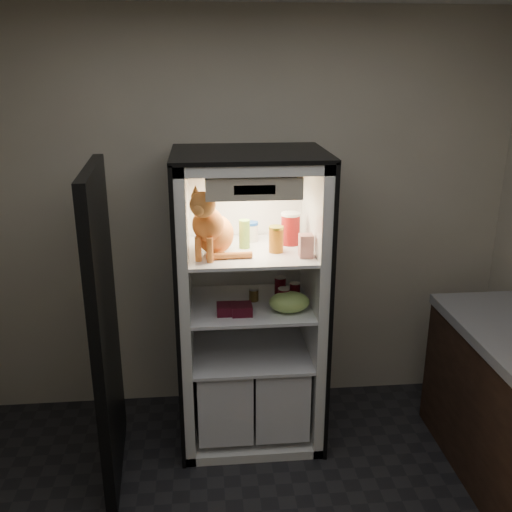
{
  "coord_description": "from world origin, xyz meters",
  "views": [
    {
      "loc": [
        -0.27,
        -1.92,
        2.36
      ],
      "look_at": [
        0.03,
        1.32,
        1.25
      ],
      "focal_mm": 40.0,
      "sensor_mm": 36.0,
      "label": 1
    }
  ],
  "objects_px": {
    "mayo_tub": "(251,231)",
    "soda_can_c": "(284,298)",
    "salsa_jar": "(276,239)",
    "cream_carton": "(306,246)",
    "soda_can_a": "(280,287)",
    "condiment_jar": "(254,294)",
    "grape_bag": "(289,302)",
    "tabby_cat": "(212,228)",
    "pepper_jar": "(290,229)",
    "parmesan_shaker": "(244,234)",
    "berry_box_left": "(227,309)",
    "refrigerator": "(250,321)",
    "berry_box_right": "(242,309)",
    "soda_can_b": "(295,292)"
  },
  "relations": [
    {
      "from": "soda_can_b",
      "to": "parmesan_shaker",
      "type": "bearing_deg",
      "value": 175.52
    },
    {
      "from": "tabby_cat",
      "to": "soda_can_a",
      "type": "relative_size",
      "value": 3.26
    },
    {
      "from": "refrigerator",
      "to": "soda_can_b",
      "type": "distance_m",
      "value": 0.35
    },
    {
      "from": "berry_box_right",
      "to": "grape_bag",
      "type": "bearing_deg",
      "value": 1.71
    },
    {
      "from": "mayo_tub",
      "to": "berry_box_right",
      "type": "xyz_separation_m",
      "value": [
        -0.08,
        -0.33,
        -0.38
      ]
    },
    {
      "from": "refrigerator",
      "to": "berry_box_left",
      "type": "bearing_deg",
      "value": -127.32
    },
    {
      "from": "soda_can_a",
      "to": "berry_box_left",
      "type": "height_order",
      "value": "soda_can_a"
    },
    {
      "from": "soda_can_a",
      "to": "condiment_jar",
      "type": "xyz_separation_m",
      "value": [
        -0.17,
        -0.05,
        -0.03
      ]
    },
    {
      "from": "soda_can_a",
      "to": "soda_can_b",
      "type": "xyz_separation_m",
      "value": [
        0.08,
        -0.07,
        -0.01
      ]
    },
    {
      "from": "mayo_tub",
      "to": "parmesan_shaker",
      "type": "bearing_deg",
      "value": -111.24
    },
    {
      "from": "parmesan_shaker",
      "to": "mayo_tub",
      "type": "distance_m",
      "value": 0.15
    },
    {
      "from": "parmesan_shaker",
      "to": "grape_bag",
      "type": "distance_m",
      "value": 0.49
    },
    {
      "from": "pepper_jar",
      "to": "grape_bag",
      "type": "distance_m",
      "value": 0.45
    },
    {
      "from": "soda_can_a",
      "to": "soda_can_c",
      "type": "relative_size",
      "value": 1.02
    },
    {
      "from": "refrigerator",
      "to": "parmesan_shaker",
      "type": "xyz_separation_m",
      "value": [
        -0.03,
        -0.02,
        0.59
      ]
    },
    {
      "from": "berry_box_left",
      "to": "cream_carton",
      "type": "bearing_deg",
      "value": -2.57
    },
    {
      "from": "mayo_tub",
      "to": "soda_can_c",
      "type": "distance_m",
      "value": 0.47
    },
    {
      "from": "refrigerator",
      "to": "pepper_jar",
      "type": "bearing_deg",
      "value": 5.97
    },
    {
      "from": "soda_can_a",
      "to": "berry_box_right",
      "type": "xyz_separation_m",
      "value": [
        -0.26,
        -0.24,
        -0.04
      ]
    },
    {
      "from": "soda_can_b",
      "to": "condiment_jar",
      "type": "bearing_deg",
      "value": 174.77
    },
    {
      "from": "soda_can_b",
      "to": "soda_can_c",
      "type": "relative_size",
      "value": 0.9
    },
    {
      "from": "refrigerator",
      "to": "condiment_jar",
      "type": "height_order",
      "value": "refrigerator"
    },
    {
      "from": "condiment_jar",
      "to": "berry_box_right",
      "type": "xyz_separation_m",
      "value": [
        -0.09,
        -0.19,
        -0.01
      ]
    },
    {
      "from": "mayo_tub",
      "to": "cream_carton",
      "type": "distance_m",
      "value": 0.44
    },
    {
      "from": "condiment_jar",
      "to": "grape_bag",
      "type": "bearing_deg",
      "value": -43.11
    },
    {
      "from": "parmesan_shaker",
      "to": "berry_box_left",
      "type": "relative_size",
      "value": 1.51
    },
    {
      "from": "refrigerator",
      "to": "berry_box_right",
      "type": "xyz_separation_m",
      "value": [
        -0.06,
        -0.21,
        0.18
      ]
    },
    {
      "from": "condiment_jar",
      "to": "berry_box_right",
      "type": "height_order",
      "value": "condiment_jar"
    },
    {
      "from": "salsa_jar",
      "to": "grape_bag",
      "type": "height_order",
      "value": "salsa_jar"
    },
    {
      "from": "refrigerator",
      "to": "soda_can_a",
      "type": "relative_size",
      "value": 13.96
    },
    {
      "from": "salsa_jar",
      "to": "parmesan_shaker",
      "type": "bearing_deg",
      "value": 152.32
    },
    {
      "from": "soda_can_c",
      "to": "berry_box_left",
      "type": "height_order",
      "value": "soda_can_c"
    },
    {
      "from": "parmesan_shaker",
      "to": "soda_can_b",
      "type": "height_order",
      "value": "parmesan_shaker"
    },
    {
      "from": "cream_carton",
      "to": "pepper_jar",
      "type": "bearing_deg",
      "value": 101.98
    },
    {
      "from": "salsa_jar",
      "to": "soda_can_c",
      "type": "distance_m",
      "value": 0.37
    },
    {
      "from": "parmesan_shaker",
      "to": "soda_can_a",
      "type": "distance_m",
      "value": 0.44
    },
    {
      "from": "berry_box_right",
      "to": "condiment_jar",
      "type": "bearing_deg",
      "value": 65.42
    },
    {
      "from": "cream_carton",
      "to": "soda_can_a",
      "type": "bearing_deg",
      "value": 114.43
    },
    {
      "from": "grape_bag",
      "to": "berry_box_right",
      "type": "height_order",
      "value": "grape_bag"
    },
    {
      "from": "tabby_cat",
      "to": "soda_can_a",
      "type": "xyz_separation_m",
      "value": [
        0.43,
        0.16,
        -0.45
      ]
    },
    {
      "from": "tabby_cat",
      "to": "pepper_jar",
      "type": "relative_size",
      "value": 2.21
    },
    {
      "from": "soda_can_b",
      "to": "tabby_cat",
      "type": "bearing_deg",
      "value": -169.61
    },
    {
      "from": "parmesan_shaker",
      "to": "salsa_jar",
      "type": "distance_m",
      "value": 0.2
    },
    {
      "from": "cream_carton",
      "to": "soda_can_a",
      "type": "relative_size",
      "value": 0.99
    },
    {
      "from": "parmesan_shaker",
      "to": "condiment_jar",
      "type": "height_order",
      "value": "parmesan_shaker"
    },
    {
      "from": "tabby_cat",
      "to": "soda_can_b",
      "type": "relative_size",
      "value": 3.67
    },
    {
      "from": "soda_can_b",
      "to": "berry_box_right",
      "type": "distance_m",
      "value": 0.38
    },
    {
      "from": "cream_carton",
      "to": "berry_box_left",
      "type": "height_order",
      "value": "cream_carton"
    },
    {
      "from": "berry_box_left",
      "to": "soda_can_c",
      "type": "bearing_deg",
      "value": 6.59
    },
    {
      "from": "refrigerator",
      "to": "soda_can_a",
      "type": "height_order",
      "value": "refrigerator"
    }
  ]
}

